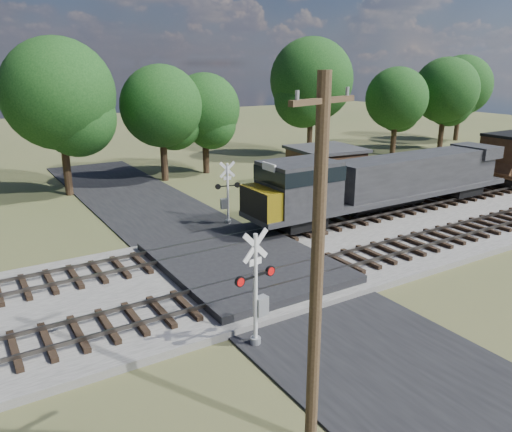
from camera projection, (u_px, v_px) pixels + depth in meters
ground at (248, 274)px, 22.85m from camera, size 160.00×160.00×0.00m
ballast_bed at (395, 231)px, 28.25m from camera, size 140.00×10.00×0.30m
road at (248, 273)px, 22.84m from camera, size 7.00×60.00×0.08m
crossing_panel at (243, 264)px, 23.16m from camera, size 7.00×9.00×0.62m
track_near at (330, 266)px, 22.68m from camera, size 140.00×2.60×0.33m
track_far at (270, 235)px, 26.74m from camera, size 140.00×2.60×0.33m
crossing_signal_near at (257, 299)px, 16.64m from camera, size 1.67×0.41×4.17m
crossing_signal_far at (227, 199)px, 29.50m from camera, size 1.53×0.39×3.82m
utility_pole at (317, 267)px, 11.28m from camera, size 2.17×0.78×9.13m
equipment_shed at (325, 169)px, 37.44m from camera, size 5.31×5.31×3.30m
treeline at (175, 95)px, 40.47m from camera, size 82.75×12.18×11.92m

